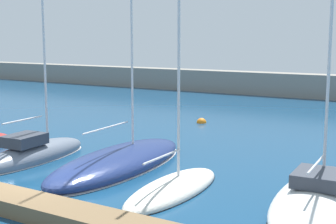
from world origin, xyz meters
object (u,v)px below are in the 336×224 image
at_px(sailboat_navy_third, 119,162).
at_px(sailboat_ivory_fourth, 173,189).
at_px(sailboat_slate_second, 34,154).
at_px(sailboat_white_fifth, 319,198).
at_px(mooring_buoy_orange, 201,123).

xyz_separation_m(sailboat_navy_third, sailboat_ivory_fourth, (4.11, -1.84, -0.15)).
xyz_separation_m(sailboat_slate_second, sailboat_ivory_fourth, (8.56, -0.71, -0.22)).
distance_m(sailboat_navy_third, sailboat_white_fifth, 9.50).
bearing_deg(sailboat_ivory_fourth, sailboat_slate_second, 83.95).
bearing_deg(sailboat_slate_second, mooring_buoy_orange, -12.83).
xyz_separation_m(sailboat_slate_second, mooring_buoy_orange, (2.09, 14.03, -0.34)).
relative_size(sailboat_ivory_fourth, sailboat_white_fifth, 0.83).
distance_m(sailboat_slate_second, sailboat_white_fifth, 13.95).
bearing_deg(sailboat_ivory_fourth, sailboat_navy_third, 64.57).
xyz_separation_m(sailboat_slate_second, sailboat_white_fifth, (13.94, 0.64, -0.01)).
height_order(sailboat_navy_third, mooring_buoy_orange, sailboat_navy_third).
height_order(sailboat_navy_third, sailboat_ivory_fourth, sailboat_navy_third).
distance_m(sailboat_slate_second, sailboat_ivory_fourth, 8.59).
distance_m(sailboat_ivory_fourth, mooring_buoy_orange, 16.10).
relative_size(sailboat_slate_second, mooring_buoy_orange, 21.49).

